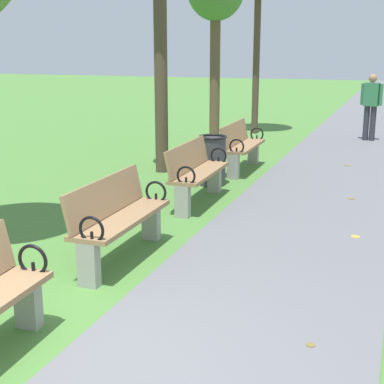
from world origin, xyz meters
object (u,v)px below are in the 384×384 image
Objects in this scene: park_bench_3 at (196,171)px; park_bench_4 at (241,145)px; park_bench_2 at (118,217)px; pedestrian_walking at (371,104)px; trash_bin at (212,160)px.

park_bench_4 is at bearing 90.00° from park_bench_3.
pedestrian_walking reaches higher than park_bench_2.
park_bench_3 is at bearing -82.97° from trash_bin.
park_bench_2 is 1.91× the size of trash_bin.
pedestrian_walking is 1.93× the size of trash_bin.
park_bench_2 and park_bench_4 have the same top height.
park_bench_2 reaches higher than trash_bin.
pedestrian_walking reaches higher than trash_bin.
park_bench_2 is at bearing -87.69° from trash_bin.
trash_bin is at bearing -110.74° from pedestrian_walking.
park_bench_4 is (0.00, 4.93, 0.00)m from park_bench_2.
trash_bin is at bearing 92.31° from park_bench_2.
pedestrian_walking is at bearing 77.81° from park_bench_2.
park_bench_2 is 2.46m from park_bench_3.
park_bench_3 reaches higher than trash_bin.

